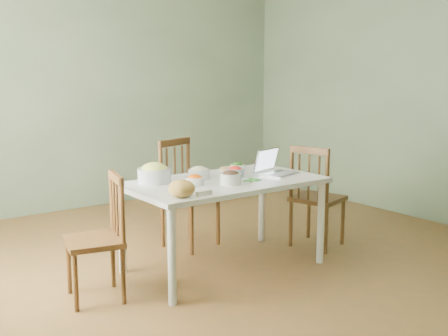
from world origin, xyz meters
TOP-DOWN VIEW (x-y plane):
  - floor at (0.00, 0.00)m, footprint 5.00×5.00m
  - wall_back at (0.00, 2.50)m, footprint 5.00×0.00m
  - wall_right at (2.50, 0.00)m, footprint 0.00×5.00m
  - dining_table at (-0.19, -0.17)m, footprint 1.59×0.90m
  - chair_far at (-0.10, 0.49)m, footprint 0.54×0.52m
  - chair_left at (-1.31, -0.13)m, footprint 0.47×0.48m
  - chair_right at (0.87, -0.20)m, footprint 0.50×0.52m
  - bread_boule at (-0.79, -0.48)m, footprint 0.25×0.25m
  - butter_stick at (-0.63, -0.53)m, footprint 0.12×0.04m
  - bowl_squash at (-0.69, 0.09)m, footprint 0.33×0.33m
  - bowl_carrot at (-0.49, -0.19)m, footprint 0.19×0.19m
  - bowl_onion at (-0.31, 0.02)m, footprint 0.22×0.22m
  - bowl_mushroom at (-0.25, -0.34)m, footprint 0.20×0.20m
  - bowl_redpep at (-0.02, -0.10)m, footprint 0.18×0.18m
  - bowl_broccoli at (0.15, 0.09)m, footprint 0.15×0.15m
  - flatbread at (0.14, 0.17)m, footprint 0.20×0.20m
  - basil_bunch at (-0.02, -0.31)m, footprint 0.19×0.19m
  - laptop at (0.33, -0.26)m, footprint 0.38×0.35m

SIDE VIEW (x-z plane):
  - floor at x=0.00m, z-range 0.00..0.00m
  - dining_table at x=-0.19m, z-range 0.00..0.75m
  - chair_left at x=-1.31m, z-range 0.00..0.91m
  - chair_right at x=0.87m, z-range 0.00..0.96m
  - chair_far at x=-0.10m, z-range 0.00..1.00m
  - flatbread at x=0.14m, z-range 0.75..0.76m
  - basil_bunch at x=-0.02m, z-range 0.75..0.77m
  - butter_stick at x=-0.63m, z-range 0.75..0.78m
  - bowl_broccoli at x=0.15m, z-range 0.75..0.83m
  - bowl_carrot at x=-0.49m, z-range 0.75..0.83m
  - bowl_redpep at x=-0.02m, z-range 0.75..0.83m
  - bowl_onion at x=-0.31m, z-range 0.75..0.84m
  - bowl_mushroom at x=-0.25m, z-range 0.75..0.86m
  - bread_boule at x=-0.79m, z-range 0.75..0.87m
  - bowl_squash at x=-0.69m, z-range 0.75..0.90m
  - laptop at x=0.33m, z-range 0.75..0.96m
  - wall_back at x=0.00m, z-range 0.00..2.70m
  - wall_right at x=2.50m, z-range 0.00..2.70m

